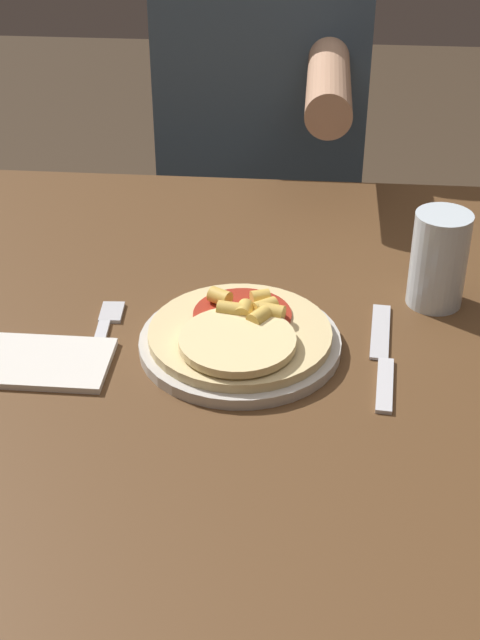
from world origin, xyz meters
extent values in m
cube|color=brown|center=(0.00, 0.00, 0.72)|extent=(1.14, 0.96, 0.03)
cylinder|color=beige|center=(0.02, -0.02, 0.74)|extent=(0.24, 0.24, 0.01)
cylinder|color=#E0C689|center=(0.02, -0.02, 0.76)|extent=(0.22, 0.22, 0.01)
cylinder|color=#9E2819|center=(0.02, 0.01, 0.76)|extent=(0.12, 0.12, 0.00)
cylinder|color=beige|center=(0.02, -0.06, 0.77)|extent=(0.14, 0.14, 0.01)
cylinder|color=gold|center=(0.01, 0.00, 0.77)|extent=(0.03, 0.03, 0.02)
cylinder|color=gold|center=(-0.01, 0.03, 0.77)|extent=(0.03, 0.03, 0.02)
cylinder|color=gold|center=(0.04, 0.03, 0.77)|extent=(0.03, 0.03, 0.02)
cylinder|color=gold|center=(0.03, 0.00, 0.77)|extent=(0.02, 0.03, 0.02)
cylinder|color=gold|center=(0.06, 0.00, 0.77)|extent=(0.04, 0.03, 0.02)
cylinder|color=gold|center=(0.05, -0.01, 0.77)|extent=(0.03, 0.03, 0.02)
cylinder|color=gold|center=(0.05, 0.01, 0.77)|extent=(0.03, 0.03, 0.02)
cube|color=silver|center=(-0.15, -0.05, 0.74)|extent=(0.02, 0.13, 0.00)
cube|color=silver|center=(-0.15, 0.04, 0.74)|extent=(0.03, 0.05, 0.00)
cube|color=silver|center=(0.19, -0.09, 0.74)|extent=(0.03, 0.10, 0.00)
cube|color=silver|center=(0.19, 0.02, 0.74)|extent=(0.03, 0.12, 0.00)
cylinder|color=silver|center=(0.26, 0.10, 0.80)|extent=(0.07, 0.07, 0.13)
cube|color=silver|center=(-0.20, -0.08, 0.74)|extent=(0.15, 0.10, 0.01)
cylinder|color=#2D2D38|center=(-0.08, 0.75, 0.26)|extent=(0.11, 0.11, 0.52)
cylinder|color=#2D2D38|center=(0.09, 0.75, 0.26)|extent=(0.11, 0.11, 0.52)
cube|color=#3D5166|center=(0.00, 0.75, 0.78)|extent=(0.39, 0.22, 0.51)
cylinder|color=tan|center=(0.12, 0.49, 0.89)|extent=(0.07, 0.30, 0.07)
camera|label=1|loc=(0.10, -0.90, 1.34)|focal=50.00mm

